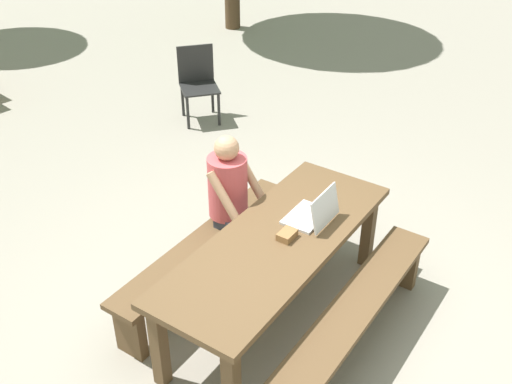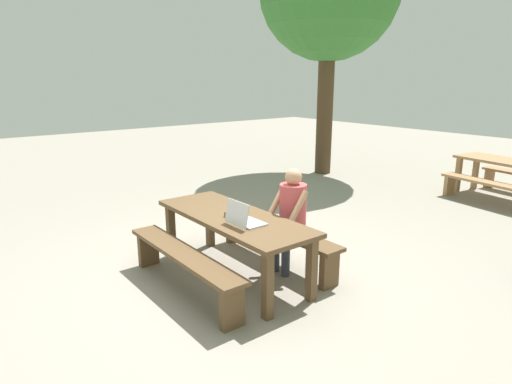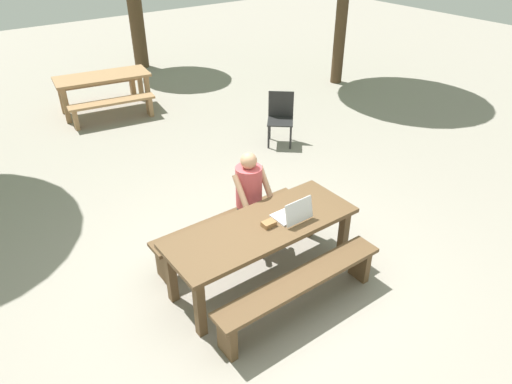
{
  "view_description": "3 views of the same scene",
  "coord_description": "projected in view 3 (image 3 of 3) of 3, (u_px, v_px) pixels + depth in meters",
  "views": [
    {
      "loc": [
        -2.92,
        -1.8,
        3.34
      ],
      "look_at": [
        0.1,
        0.25,
        0.99
      ],
      "focal_mm": 42.51,
      "sensor_mm": 36.0,
      "label": 1
    },
    {
      "loc": [
        3.83,
        -2.68,
        2.24
      ],
      "look_at": [
        0.1,
        0.25,
        0.99
      ],
      "focal_mm": 30.54,
      "sensor_mm": 36.0,
      "label": 2
    },
    {
      "loc": [
        -2.43,
        -3.19,
        3.62
      ],
      "look_at": [
        0.1,
        0.25,
        0.99
      ],
      "focal_mm": 32.65,
      "sensor_mm": 36.0,
      "label": 3
    }
  ],
  "objects": [
    {
      "name": "ground_plane",
      "position": [
        262.0,
        277.0,
        5.31
      ],
      "size": [
        30.0,
        30.0,
        0.0
      ],
      "primitive_type": "plane",
      "color": "gray"
    },
    {
      "name": "picnic_table_front",
      "position": [
        262.0,
        233.0,
        4.98
      ],
      "size": [
        2.13,
        0.79,
        0.74
      ],
      "color": "brown",
      "rests_on": "ground"
    },
    {
      "name": "bench_near",
      "position": [
        301.0,
        286.0,
        4.68
      ],
      "size": [
        1.98,
        0.3,
        0.46
      ],
      "color": "brown",
      "rests_on": "ground"
    },
    {
      "name": "bench_far",
      "position": [
        230.0,
        226.0,
        5.57
      ],
      "size": [
        1.98,
        0.3,
        0.46
      ],
      "color": "brown",
      "rests_on": "ground"
    },
    {
      "name": "laptop",
      "position": [
        293.0,
        214.0,
        4.99
      ],
      "size": [
        0.36,
        0.31,
        0.27
      ],
      "rotation": [
        0.0,
        0.0,
        3.15
      ],
      "color": "silver",
      "rests_on": "picnic_table_front"
    },
    {
      "name": "small_pouch",
      "position": [
        269.0,
        224.0,
        4.9
      ],
      "size": [
        0.14,
        0.1,
        0.05
      ],
      "color": "olive",
      "rests_on": "picnic_table_front"
    },
    {
      "name": "person_seated",
      "position": [
        251.0,
        193.0,
        5.49
      ],
      "size": [
        0.42,
        0.41,
        1.24
      ],
      "color": "#333847",
      "rests_on": "ground"
    },
    {
      "name": "plastic_chair",
      "position": [
        281.0,
        117.0,
        8.11
      ],
      "size": [
        0.62,
        0.62,
        0.89
      ],
      "rotation": [
        0.0,
        0.0,
        5.57
      ],
      "color": "#262626",
      "rests_on": "ground"
    },
    {
      "name": "picnic_table_mid",
      "position": [
        103.0,
        81.0,
        9.29
      ],
      "size": [
        1.91,
        1.02,
        0.74
      ],
      "rotation": [
        0.0,
        0.0,
        -0.15
      ],
      "color": "#9E754C",
      "rests_on": "ground"
    },
    {
      "name": "bench_mid_south",
      "position": [
        113.0,
        106.0,
        8.97
      ],
      "size": [
        1.66,
        0.54,
        0.43
      ],
      "rotation": [
        0.0,
        0.0,
        -0.15
      ],
      "color": "#9E754C",
      "rests_on": "ground"
    },
    {
      "name": "bench_mid_north",
      "position": [
        99.0,
        87.0,
        9.93
      ],
      "size": [
        1.66,
        0.54,
        0.43
      ],
      "rotation": [
        0.0,
        0.0,
        -0.15
      ],
      "color": "#9E754C",
      "rests_on": "ground"
    }
  ]
}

